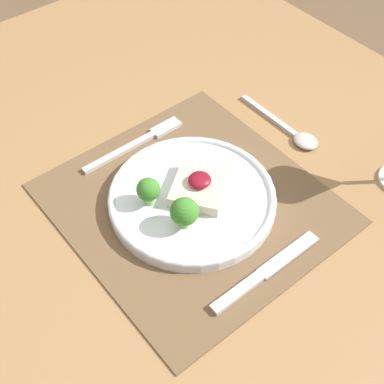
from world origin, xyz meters
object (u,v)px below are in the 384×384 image
Objects in this scene: dinner_plate at (191,195)px; fork at (140,141)px; knife at (259,276)px; spoon at (294,133)px.

fork is at bearing 174.56° from dinner_plate.
dinner_plate is 1.32× the size of knife.
dinner_plate is 0.16m from fork.
fork is at bearing 174.29° from knife.
knife is 0.31m from spoon.
spoon is at bearing 54.76° from fork.
fork is at bearing -128.09° from spoon.
dinner_plate is at bearing -6.10° from fork.
fork is 0.27m from spoon.
spoon is (-0.17, 0.25, -0.00)m from knife.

